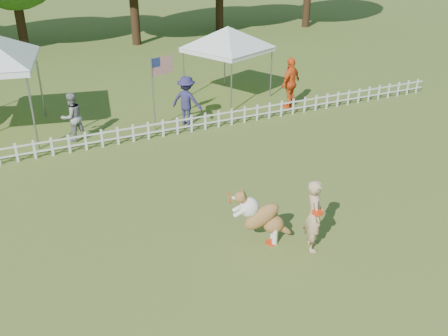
# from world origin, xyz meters

# --- Properties ---
(ground) EXTENTS (120.00, 120.00, 0.00)m
(ground) POSITION_xyz_m (0.00, 0.00, 0.00)
(ground) COLOR #41601E
(ground) RESTS_ON ground
(picket_fence) EXTENTS (22.00, 0.08, 0.60)m
(picket_fence) POSITION_xyz_m (0.00, 7.00, 0.30)
(picket_fence) COLOR silver
(picket_fence) RESTS_ON ground
(handler) EXTENTS (0.59, 0.70, 1.62)m
(handler) POSITION_xyz_m (0.56, -0.31, 0.81)
(handler) COLOR tan
(handler) RESTS_ON ground
(dog) EXTENTS (1.32, 0.84, 1.29)m
(dog) POSITION_xyz_m (-0.29, 0.35, 0.65)
(dog) COLOR brown
(dog) RESTS_ON ground
(frisbee_on_turf) EXTENTS (0.34, 0.34, 0.02)m
(frisbee_on_turf) POSITION_xyz_m (-0.13, 0.21, 0.01)
(frisbee_on_turf) COLOR #F2340E
(frisbee_on_turf) RESTS_ON ground
(canopy_tent_right) EXTENTS (3.50, 3.50, 2.75)m
(canopy_tent_right) POSITION_xyz_m (3.46, 9.84, 1.37)
(canopy_tent_right) COLOR white
(canopy_tent_right) RESTS_ON ground
(flag_pole) EXTENTS (0.92, 0.43, 2.47)m
(flag_pole) POSITION_xyz_m (-0.29, 7.71, 1.23)
(flag_pole) COLOR gray
(flag_pole) RESTS_ON ground
(spectator_a) EXTENTS (0.93, 0.83, 1.57)m
(spectator_a) POSITION_xyz_m (-2.91, 7.98, 0.79)
(spectator_a) COLOR gray
(spectator_a) RESTS_ON ground
(spectator_b) EXTENTS (1.21, 1.24, 1.70)m
(spectator_b) POSITION_xyz_m (0.89, 7.75, 0.85)
(spectator_b) COLOR #292651
(spectator_b) RESTS_ON ground
(spectator_c) EXTENTS (1.21, 0.92, 1.91)m
(spectator_c) POSITION_xyz_m (5.06, 7.75, 0.96)
(spectator_c) COLOR #ED571B
(spectator_c) RESTS_ON ground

